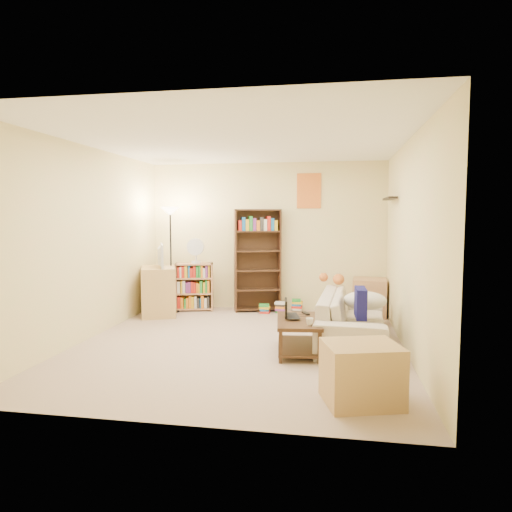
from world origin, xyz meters
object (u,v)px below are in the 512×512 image
Objects in this scene: tabby_cat at (336,279)px; side_table at (369,297)px; mug at (310,322)px; television at (158,256)px; laptop at (297,317)px; end_cabinet at (361,373)px; tall_bookshelf at (257,258)px; floor_lamp at (170,229)px; coffee_table at (299,332)px; sofa at (353,317)px; tv_stand at (158,291)px; desk_fan at (196,250)px; short_bookshelf at (194,287)px.

side_table is (0.54, 0.73, -0.38)m from tabby_cat.
television is (-2.54, 1.94, 0.53)m from mug.
end_cabinet is at bearing -167.62° from laptop.
laptop is 4.43× the size of mug.
tall_bookshelf is at bearing 111.80° from mug.
laptop is 3.07m from floor_lamp.
tabby_cat is 1.77m from mug.
coffee_table is at bearing 115.40° from end_cabinet.
end_cabinet is at bearing -95.24° from side_table.
floor_lamp is 4.53m from end_cabinet.
tall_bookshelf is at bearing 8.41° from laptop.
coffee_table is at bearing -106.22° from tabby_cat.
sofa is 1.06m from mug.
television is 3.47m from side_table.
television reaches higher than mug.
tv_stand is at bearing 142.63° from mug.
desk_fan is at bearing 130.86° from mug.
television is 1.64m from tall_bookshelf.
television is 0.36× the size of floor_lamp.
laptop is at bearing 102.45° from coffee_table.
tabby_cat is 0.59× the size of short_bookshelf.
end_cabinet is (0.21, -2.82, -0.43)m from tabby_cat.
laptop is 2.80m from short_bookshelf.
sofa is 2.28m from tall_bookshelf.
short_bookshelf reaches higher than tabby_cat.
sofa is 0.92m from coffee_table.
desk_fan reaches higher than laptop.
sofa is 3.00m from desk_fan.
side_table is (3.24, 0.27, -1.09)m from floor_lamp.
television is 0.66m from desk_fan.
tv_stand is 0.45× the size of floor_lamp.
television is 0.37× the size of tall_bookshelf.
laptop is 0.65× the size of end_cabinet.
sofa reaches higher than laptop.
television is (-2.40, 1.68, 0.71)m from coffee_table.
television reaches higher than coffee_table.
sofa is at bearing -101.92° from side_table.
desk_fan is (-1.02, -0.18, 0.13)m from tall_bookshelf.
mug is at bearing -149.83° from television.
sofa is at bearing -43.08° from short_bookshelf.
tall_bookshelf reaches higher than tv_stand.
short_bookshelf is 0.64m from desk_fan.
coffee_table is 1.21× the size of tv_stand.
tall_bookshelf reaches higher than end_cabinet.
side_table reaches higher than coffee_table.
side_table is (3.37, 0.52, -0.09)m from tv_stand.
tv_stand is 4.30m from end_cabinet.
floor_lamp is (-0.34, -0.20, 0.99)m from short_bookshelf.
television is 1.01× the size of end_cabinet.
television is 1.05× the size of side_table.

